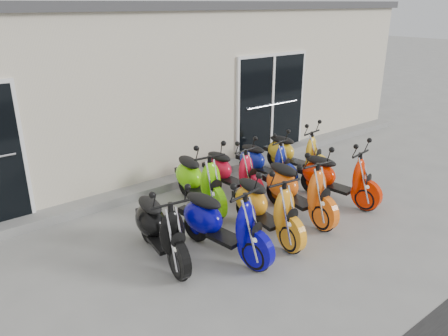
{
  "coord_description": "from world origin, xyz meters",
  "views": [
    {
      "loc": [
        -4.22,
        -4.73,
        3.33
      ],
      "look_at": [
        0.0,
        0.6,
        0.75
      ],
      "focal_mm": 35.0,
      "sensor_mm": 36.0,
      "label": 1
    }
  ],
  "objects_px": {
    "scooter_front_blue": "(223,213)",
    "scooter_front_orange_b": "(299,180)",
    "scooter_front_red": "(338,169)",
    "scooter_back_yellow": "(296,146)",
    "scooter_back_red": "(231,164)",
    "scooter_front_orange_a": "(267,198)",
    "scooter_back_green": "(199,172)",
    "scooter_back_blue": "(266,155)",
    "scooter_front_black": "(160,219)"
  },
  "relations": [
    {
      "from": "scooter_back_yellow",
      "to": "scooter_back_green",
      "type": "bearing_deg",
      "value": 173.8
    },
    {
      "from": "scooter_front_orange_b",
      "to": "scooter_front_orange_a",
      "type": "bearing_deg",
      "value": -164.64
    },
    {
      "from": "scooter_front_blue",
      "to": "scooter_front_red",
      "type": "height_order",
      "value": "scooter_front_blue"
    },
    {
      "from": "scooter_front_orange_a",
      "to": "scooter_front_blue",
      "type": "bearing_deg",
      "value": -173.4
    },
    {
      "from": "scooter_front_orange_a",
      "to": "scooter_back_blue",
      "type": "xyz_separation_m",
      "value": [
        1.48,
        1.58,
        -0.07
      ]
    },
    {
      "from": "scooter_front_black",
      "to": "scooter_front_red",
      "type": "bearing_deg",
      "value": 2.73
    },
    {
      "from": "scooter_front_black",
      "to": "scooter_front_red",
      "type": "distance_m",
      "value": 3.42
    },
    {
      "from": "scooter_back_green",
      "to": "scooter_back_blue",
      "type": "distance_m",
      "value": 1.69
    },
    {
      "from": "scooter_front_orange_b",
      "to": "scooter_back_green",
      "type": "relative_size",
      "value": 1.01
    },
    {
      "from": "scooter_front_orange_b",
      "to": "scooter_back_yellow",
      "type": "xyz_separation_m",
      "value": [
        1.42,
        1.38,
        -0.06
      ]
    },
    {
      "from": "scooter_front_black",
      "to": "scooter_back_yellow",
      "type": "distance_m",
      "value": 3.99
    },
    {
      "from": "scooter_back_green",
      "to": "scooter_back_red",
      "type": "xyz_separation_m",
      "value": [
        0.79,
        0.08,
        -0.06
      ]
    },
    {
      "from": "scooter_front_blue",
      "to": "scooter_front_orange_a",
      "type": "bearing_deg",
      "value": -7.89
    },
    {
      "from": "scooter_front_orange_b",
      "to": "scooter_back_red",
      "type": "relative_size",
      "value": 1.12
    },
    {
      "from": "scooter_back_red",
      "to": "scooter_back_yellow",
      "type": "height_order",
      "value": "scooter_back_yellow"
    },
    {
      "from": "scooter_back_green",
      "to": "scooter_back_yellow",
      "type": "height_order",
      "value": "scooter_back_green"
    },
    {
      "from": "scooter_front_orange_a",
      "to": "scooter_back_green",
      "type": "bearing_deg",
      "value": 103.71
    },
    {
      "from": "scooter_front_orange_a",
      "to": "scooter_back_green",
      "type": "relative_size",
      "value": 0.98
    },
    {
      "from": "scooter_back_green",
      "to": "scooter_front_blue",
      "type": "bearing_deg",
      "value": -105.69
    },
    {
      "from": "scooter_front_black",
      "to": "scooter_front_orange_b",
      "type": "height_order",
      "value": "scooter_front_orange_b"
    },
    {
      "from": "scooter_front_blue",
      "to": "scooter_back_yellow",
      "type": "xyz_separation_m",
      "value": [
        3.1,
        1.53,
        -0.06
      ]
    },
    {
      "from": "scooter_front_blue",
      "to": "scooter_front_red",
      "type": "distance_m",
      "value": 2.67
    },
    {
      "from": "scooter_front_black",
      "to": "scooter_back_green",
      "type": "height_order",
      "value": "scooter_back_green"
    },
    {
      "from": "scooter_front_black",
      "to": "scooter_front_blue",
      "type": "height_order",
      "value": "scooter_front_blue"
    },
    {
      "from": "scooter_front_blue",
      "to": "scooter_front_black",
      "type": "bearing_deg",
      "value": 141.3
    },
    {
      "from": "scooter_front_blue",
      "to": "scooter_back_blue",
      "type": "bearing_deg",
      "value": 25.98
    },
    {
      "from": "scooter_back_blue",
      "to": "scooter_back_yellow",
      "type": "height_order",
      "value": "scooter_back_yellow"
    },
    {
      "from": "scooter_back_red",
      "to": "scooter_back_blue",
      "type": "relative_size",
      "value": 1.04
    },
    {
      "from": "scooter_back_red",
      "to": "scooter_back_blue",
      "type": "distance_m",
      "value": 0.89
    },
    {
      "from": "scooter_front_orange_a",
      "to": "scooter_front_red",
      "type": "height_order",
      "value": "scooter_front_orange_a"
    },
    {
      "from": "scooter_front_black",
      "to": "scooter_back_green",
      "type": "distance_m",
      "value": 1.72
    },
    {
      "from": "scooter_front_red",
      "to": "scooter_back_green",
      "type": "distance_m",
      "value": 2.43
    },
    {
      "from": "scooter_front_orange_b",
      "to": "scooter_front_red",
      "type": "relative_size",
      "value": 1.06
    },
    {
      "from": "scooter_back_blue",
      "to": "scooter_back_yellow",
      "type": "relative_size",
      "value": 0.94
    },
    {
      "from": "scooter_front_black",
      "to": "scooter_back_green",
      "type": "relative_size",
      "value": 0.96
    },
    {
      "from": "scooter_front_black",
      "to": "scooter_front_red",
      "type": "relative_size",
      "value": 1.01
    },
    {
      "from": "scooter_front_orange_b",
      "to": "scooter_back_yellow",
      "type": "bearing_deg",
      "value": 49.73
    },
    {
      "from": "scooter_front_red",
      "to": "scooter_back_yellow",
      "type": "xyz_separation_m",
      "value": [
        0.44,
        1.41,
        -0.02
      ]
    },
    {
      "from": "scooter_back_yellow",
      "to": "scooter_front_black",
      "type": "bearing_deg",
      "value": -171.7
    },
    {
      "from": "scooter_front_blue",
      "to": "scooter_front_orange_b",
      "type": "xyz_separation_m",
      "value": [
        1.68,
        0.15,
        0.0
      ]
    },
    {
      "from": "scooter_front_blue",
      "to": "scooter_front_orange_a",
      "type": "height_order",
      "value": "scooter_front_blue"
    },
    {
      "from": "scooter_front_blue",
      "to": "scooter_front_orange_b",
      "type": "distance_m",
      "value": 1.69
    },
    {
      "from": "scooter_back_yellow",
      "to": "scooter_back_blue",
      "type": "bearing_deg",
      "value": 168.67
    },
    {
      "from": "scooter_front_red",
      "to": "scooter_back_yellow",
      "type": "height_order",
      "value": "scooter_front_red"
    },
    {
      "from": "scooter_front_orange_a",
      "to": "scooter_front_orange_b",
      "type": "distance_m",
      "value": 0.87
    },
    {
      "from": "scooter_front_black",
      "to": "scooter_front_orange_a",
      "type": "relative_size",
      "value": 0.98
    },
    {
      "from": "scooter_back_blue",
      "to": "scooter_front_orange_a",
      "type": "bearing_deg",
      "value": -141.44
    },
    {
      "from": "scooter_front_blue",
      "to": "scooter_back_red",
      "type": "xyz_separation_m",
      "value": [
        1.42,
        1.55,
        -0.07
      ]
    },
    {
      "from": "scooter_back_red",
      "to": "scooter_back_green",
      "type": "bearing_deg",
      "value": -177.97
    },
    {
      "from": "scooter_back_blue",
      "to": "scooter_back_red",
      "type": "bearing_deg",
      "value": 173.95
    }
  ]
}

